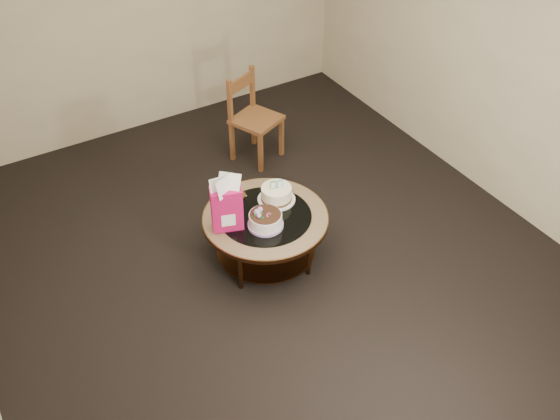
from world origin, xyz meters
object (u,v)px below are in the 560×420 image
coffee_table (266,223)px  gift_bag (226,203)px  cream_cake (276,194)px  dining_chair (253,117)px  decorated_cake (265,221)px

coffee_table → gift_bag: size_ratio=2.15×
cream_cake → dining_chair: 1.31m
cream_cake → dining_chair: bearing=84.0°
decorated_cake → cream_cake: cream_cake is taller
gift_bag → dining_chair: 1.64m
coffee_table → decorated_cake: (-0.06, -0.11, 0.13)m
decorated_cake → dining_chair: size_ratio=0.32×
decorated_cake → dining_chair: (0.70, 1.46, -0.06)m
gift_bag → decorated_cake: bearing=-9.9°
decorated_cake → cream_cake: size_ratio=0.91×
coffee_table → decorated_cake: bearing=-120.0°
cream_cake → gift_bag: (-0.49, -0.09, 0.17)m
coffee_table → gift_bag: 0.45m
coffee_table → dining_chair: dining_chair is taller
decorated_cake → cream_cake: 0.33m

